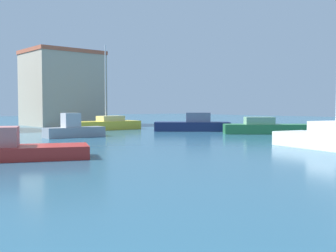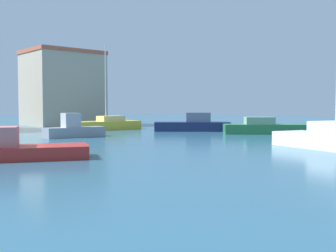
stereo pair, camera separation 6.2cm
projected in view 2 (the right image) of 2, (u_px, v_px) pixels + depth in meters
name	position (u px, v px, depth m)	size (l,w,h in m)	color
water	(84.00, 144.00, 27.50)	(160.00, 160.00, 0.00)	#285670
sailboat_white_behind_lamppost	(336.00, 139.00, 24.09)	(4.50, 8.40, 10.16)	white
motorboat_red_center_channel	(5.00, 149.00, 19.45)	(7.69, 5.33, 1.59)	#B22823
motorboat_navy_near_pier	(193.00, 125.00, 41.83)	(7.22, 7.00, 1.93)	#19234C
motorboat_grey_mid_harbor	(74.00, 129.00, 33.65)	(5.09, 1.87, 2.01)	gray
sailboat_yellow_distant_north	(107.00, 124.00, 44.15)	(7.70, 2.88, 9.21)	gold
motorboat_green_inner_mooring	(270.00, 128.00, 37.68)	(8.08, 7.79, 1.57)	#28703D
harbor_office	(63.00, 88.00, 54.46)	(9.38, 7.83, 9.96)	#B2A893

